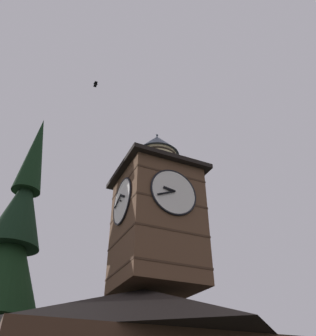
{
  "coord_description": "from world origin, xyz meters",
  "views": [
    {
      "loc": [
        6.49,
        11.88,
        2.01
      ],
      "look_at": [
        -0.48,
        -2.99,
        12.99
      ],
      "focal_mm": 35.62,
      "sensor_mm": 36.0,
      "label": 1
    }
  ],
  "objects_px": {
    "pine_tree_aside": "(3,281)",
    "flying_bird_high": "(96,84)",
    "moon": "(127,312)",
    "clock_tower": "(157,213)",
    "pine_tree_behind": "(142,316)"
  },
  "relations": [
    {
      "from": "pine_tree_aside",
      "to": "flying_bird_high",
      "type": "relative_size",
      "value": 37.62
    },
    {
      "from": "pine_tree_aside",
      "to": "moon",
      "type": "height_order",
      "value": "pine_tree_aside"
    },
    {
      "from": "clock_tower",
      "to": "moon",
      "type": "relative_size",
      "value": 6.26
    },
    {
      "from": "clock_tower",
      "to": "pine_tree_behind",
      "type": "xyz_separation_m",
      "value": [
        -1.97,
        -6.45,
        -3.87
      ]
    },
    {
      "from": "flying_bird_high",
      "to": "pine_tree_aside",
      "type": "bearing_deg",
      "value": -67.19
    },
    {
      "from": "pine_tree_aside",
      "to": "moon",
      "type": "bearing_deg",
      "value": -122.59
    },
    {
      "from": "pine_tree_aside",
      "to": "flying_bird_high",
      "type": "height_order",
      "value": "pine_tree_aside"
    },
    {
      "from": "pine_tree_aside",
      "to": "clock_tower",
      "type": "bearing_deg",
      "value": 138.5
    },
    {
      "from": "pine_tree_behind",
      "to": "clock_tower",
      "type": "bearing_deg",
      "value": 73.02
    },
    {
      "from": "pine_tree_behind",
      "to": "moon",
      "type": "relative_size",
      "value": 9.83
    },
    {
      "from": "clock_tower",
      "to": "pine_tree_aside",
      "type": "bearing_deg",
      "value": -41.5
    },
    {
      "from": "pine_tree_behind",
      "to": "flying_bird_high",
      "type": "xyz_separation_m",
      "value": [
        6.12,
        6.31,
        11.97
      ]
    },
    {
      "from": "flying_bird_high",
      "to": "pine_tree_behind",
      "type": "bearing_deg",
      "value": -134.13
    },
    {
      "from": "moon",
      "to": "flying_bird_high",
      "type": "relative_size",
      "value": 3.03
    },
    {
      "from": "clock_tower",
      "to": "flying_bird_high",
      "type": "xyz_separation_m",
      "value": [
        4.15,
        -0.14,
        8.11
      ]
    }
  ]
}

